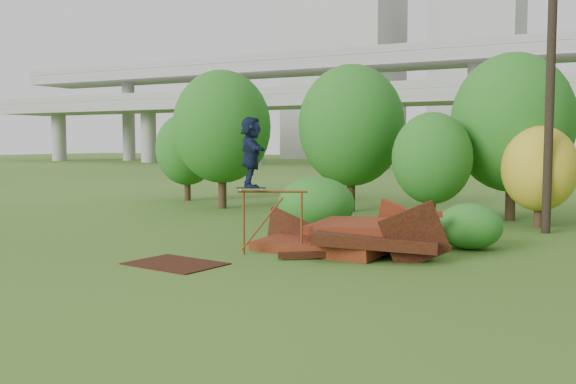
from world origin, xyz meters
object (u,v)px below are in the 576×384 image
at_px(flat_plate, 175,264).
at_px(scrap_pile, 347,239).
at_px(skater, 251,152).
at_px(utility_pole, 550,83).

bearing_deg(flat_plate, scrap_pile, 47.59).
bearing_deg(scrap_pile, flat_plate, -132.41).
distance_m(scrap_pile, flat_plate, 4.54).
relative_size(scrap_pile, skater, 3.09).
distance_m(skater, utility_pole, 10.25).
relative_size(scrap_pile, flat_plate, 2.58).
distance_m(scrap_pile, utility_pole, 8.87).
relative_size(flat_plate, utility_pole, 0.23).
relative_size(skater, flat_plate, 0.83).
relative_size(scrap_pile, utility_pole, 0.60).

